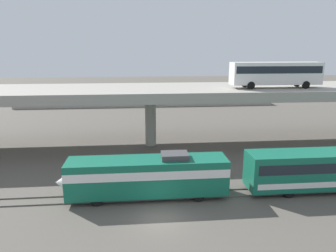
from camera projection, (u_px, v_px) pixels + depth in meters
name	position (u px, v px, depth m)	size (l,w,h in m)	color
ground_plane	(161.00, 219.00, 25.10)	(260.00, 260.00, 0.00)	#565149
rail_strip_near	(158.00, 200.00, 28.25)	(110.00, 0.12, 0.12)	#59544C
rail_strip_far	(157.00, 192.00, 29.65)	(110.00, 0.12, 0.12)	#59544C
train_locomotive	(140.00, 175.00, 28.29)	(15.36, 3.04, 4.18)	#14664C
highway_overpass	(150.00, 93.00, 42.65)	(96.00, 12.16, 8.13)	#9E998E
transit_bus_on_overpass	(276.00, 72.00, 41.70)	(12.00, 2.68, 3.40)	silver
pier_parking_lot	(145.00, 100.00, 78.08)	(59.96, 11.29, 1.38)	#9E998E
parked_car_0	(218.00, 94.00, 79.09)	(4.01, 1.90, 1.50)	#B7B7BC
parked_car_1	(223.00, 92.00, 81.50)	(4.41, 2.00, 1.50)	navy
parked_car_2	(89.00, 96.00, 75.36)	(4.49, 1.91, 1.50)	navy
parked_car_3	(175.00, 93.00, 80.03)	(4.50, 1.88, 1.50)	#B7B7BC
parked_car_4	(128.00, 94.00, 78.86)	(4.18, 1.92, 1.50)	navy
harbor_water	(144.00, 91.00, 100.47)	(140.00, 36.00, 0.01)	navy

